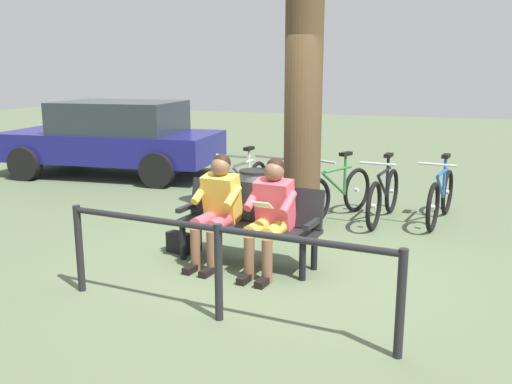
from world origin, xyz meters
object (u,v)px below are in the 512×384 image
object	(u,v)px
tree_trunk	(304,79)
bicycle_black	(383,196)
person_reading	(271,211)
person_companion	(217,204)
bench	(250,218)
handbag	(179,243)
bicycle_blue	(244,186)
parked_car	(115,137)
litter_bin	(255,199)
bicycle_green	(337,194)
bicycle_red	(285,188)
bicycle_purple	(441,197)

from	to	relation	value
tree_trunk	bicycle_black	size ratio (longest dim) A/B	2.36
person_reading	person_companion	world-z (taller)	same
bench	handbag	xyz separation A→B (m)	(0.89, -0.02, -0.39)
bicycle_blue	parked_car	world-z (taller)	parked_car
tree_trunk	bicycle_blue	distance (m)	2.13
tree_trunk	parked_car	xyz separation A→B (m)	(4.50, -2.52, -1.20)
bench	person_reading	xyz separation A→B (m)	(-0.30, 0.20, 0.16)
handbag	litter_bin	world-z (taller)	litter_bin
litter_bin	bicycle_green	distance (m)	1.27
bicycle_red	parked_car	size ratio (longest dim) A/B	0.37
bench	parked_car	size ratio (longest dim) A/B	0.38
person_companion	bench	bearing A→B (deg)	-152.72
handbag	bicycle_black	world-z (taller)	bicycle_black
bicycle_green	person_companion	bearing A→B (deg)	2.78
bicycle_red	bicycle_blue	bearing A→B (deg)	-67.20
litter_bin	bicycle_black	xyz separation A→B (m)	(-1.58, -0.92, -0.04)
bench	bicycle_black	distance (m)	2.51
person_companion	parked_car	bearing A→B (deg)	-38.85
handbag	bicycle_black	distance (m)	3.02
tree_trunk	bicycle_black	bearing A→B (deg)	-138.38
bicycle_blue	litter_bin	bearing A→B (deg)	34.46
handbag	bicycle_red	world-z (taller)	bicycle_red
person_companion	handbag	size ratio (longest dim) A/B	4.00
person_companion	bicycle_blue	xyz separation A→B (m)	(0.57, -2.31, -0.30)
person_reading	bicycle_green	distance (m)	2.38
person_companion	bicycle_purple	world-z (taller)	person_companion
parked_car	tree_trunk	bearing A→B (deg)	145.53
bicycle_purple	parked_car	size ratio (longest dim) A/B	0.38
person_reading	bicycle_blue	world-z (taller)	person_reading
person_companion	litter_bin	world-z (taller)	person_companion
person_companion	tree_trunk	distance (m)	2.06
litter_bin	bicycle_green	world-z (taller)	bicycle_green
bicycle_purple	parked_car	xyz separation A→B (m)	(6.22, -1.47, 0.41)
person_companion	bicycle_blue	size ratio (longest dim) A/B	0.72
person_companion	litter_bin	xyz separation A→B (m)	(0.07, -1.42, -0.27)
tree_trunk	bicycle_black	xyz separation A→B (m)	(-0.96, -0.85, -1.62)
bench	litter_bin	bearing A→B (deg)	-65.89
bicycle_purple	person_companion	bearing A→B (deg)	-32.69
bench	bicycle_red	size ratio (longest dim) A/B	1.02
person_reading	tree_trunk	bearing A→B (deg)	-80.29
litter_bin	bicycle_green	size ratio (longest dim) A/B	0.50
person_reading	bicycle_green	xyz separation A→B (m)	(-0.23, -2.35, -0.31)
bicycle_black	bicycle_green	bearing A→B (deg)	-77.86
litter_bin	parked_car	xyz separation A→B (m)	(3.88, -2.59, 0.38)
tree_trunk	bicycle_purple	bearing A→B (deg)	-148.44
bicycle_black	litter_bin	bearing A→B (deg)	-52.99
bench	bicycle_black	size ratio (longest dim) A/B	0.98
tree_trunk	bicycle_purple	size ratio (longest dim) A/B	2.37
bicycle_black	bicycle_red	size ratio (longest dim) A/B	1.04
bicycle_purple	bicycle_blue	bearing A→B (deg)	-76.32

